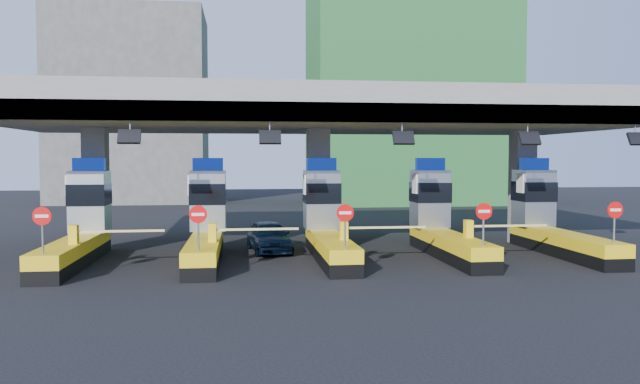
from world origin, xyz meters
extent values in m
plane|color=black|center=(0.00, 0.00, 0.00)|extent=(120.00, 120.00, 0.00)
cube|color=slate|center=(0.00, 3.00, 6.25)|extent=(28.00, 12.00, 1.50)
cube|color=#4C4C49|center=(0.00, -2.70, 5.85)|extent=(28.00, 0.60, 0.70)
cube|color=slate|center=(-10.00, 3.00, 2.75)|extent=(1.00, 1.00, 5.50)
cube|color=slate|center=(0.00, 3.00, 2.75)|extent=(1.00, 1.00, 5.50)
cube|color=slate|center=(10.00, 3.00, 2.75)|extent=(1.00, 1.00, 5.50)
cylinder|color=slate|center=(-7.50, -2.70, 5.25)|extent=(0.06, 0.06, 0.50)
cube|color=black|center=(-7.50, -2.90, 4.90)|extent=(0.80, 0.38, 0.54)
cylinder|color=slate|center=(-2.50, -2.70, 5.25)|extent=(0.06, 0.06, 0.50)
cube|color=black|center=(-2.50, -2.90, 4.90)|extent=(0.80, 0.38, 0.54)
cylinder|color=slate|center=(2.50, -2.70, 5.25)|extent=(0.06, 0.06, 0.50)
cube|color=black|center=(2.50, -2.90, 4.90)|extent=(0.80, 0.38, 0.54)
cylinder|color=slate|center=(7.50, -2.70, 5.25)|extent=(0.06, 0.06, 0.50)
cube|color=black|center=(7.50, -2.90, 4.90)|extent=(0.80, 0.38, 0.54)
cylinder|color=slate|center=(12.00, -2.70, 5.25)|extent=(0.06, 0.06, 0.50)
cube|color=black|center=(12.00, -2.90, 4.90)|extent=(0.80, 0.38, 0.54)
cube|color=black|center=(-10.00, -1.00, 0.25)|extent=(1.20, 8.00, 0.50)
cube|color=#E5B70C|center=(-10.00, -1.00, 0.75)|extent=(1.20, 8.00, 0.50)
cube|color=#9EA3A8|center=(-10.00, 1.80, 2.30)|extent=(1.50, 1.50, 2.60)
cube|color=black|center=(-10.00, 1.78, 2.60)|extent=(1.56, 1.56, 0.90)
cube|color=#0C2DBF|center=(-10.00, 1.80, 3.88)|extent=(1.30, 0.35, 0.55)
cube|color=white|center=(-10.80, 1.50, 3.00)|extent=(0.06, 0.70, 0.90)
cylinder|color=slate|center=(-10.00, -4.60, 1.65)|extent=(0.07, 0.07, 1.30)
cylinder|color=red|center=(-10.00, -4.63, 2.25)|extent=(0.60, 0.04, 0.60)
cube|color=white|center=(-10.00, -4.65, 2.25)|extent=(0.42, 0.02, 0.10)
cube|color=#E5B70C|center=(-9.65, -2.20, 1.35)|extent=(0.30, 0.35, 0.70)
cube|color=white|center=(-8.00, -2.20, 1.45)|extent=(3.20, 0.08, 0.08)
cube|color=black|center=(-5.00, -1.00, 0.25)|extent=(1.20, 8.00, 0.50)
cube|color=#E5B70C|center=(-5.00, -1.00, 0.75)|extent=(1.20, 8.00, 0.50)
cube|color=#9EA3A8|center=(-5.00, 1.80, 2.30)|extent=(1.50, 1.50, 2.60)
cube|color=black|center=(-5.00, 1.78, 2.60)|extent=(1.56, 1.56, 0.90)
cube|color=#0C2DBF|center=(-5.00, 1.80, 3.88)|extent=(1.30, 0.35, 0.55)
cube|color=white|center=(-5.80, 1.50, 3.00)|extent=(0.06, 0.70, 0.90)
cylinder|color=slate|center=(-5.00, -4.60, 1.65)|extent=(0.07, 0.07, 1.30)
cylinder|color=red|center=(-5.00, -4.63, 2.25)|extent=(0.60, 0.04, 0.60)
cube|color=white|center=(-5.00, -4.65, 2.25)|extent=(0.42, 0.02, 0.10)
cube|color=#E5B70C|center=(-4.65, -2.20, 1.35)|extent=(0.30, 0.35, 0.70)
cube|color=white|center=(-3.00, -2.20, 1.45)|extent=(3.20, 0.08, 0.08)
cube|color=black|center=(0.00, -1.00, 0.25)|extent=(1.20, 8.00, 0.50)
cube|color=#E5B70C|center=(0.00, -1.00, 0.75)|extent=(1.20, 8.00, 0.50)
cube|color=#9EA3A8|center=(0.00, 1.80, 2.30)|extent=(1.50, 1.50, 2.60)
cube|color=black|center=(0.00, 1.78, 2.60)|extent=(1.56, 1.56, 0.90)
cube|color=#0C2DBF|center=(0.00, 1.80, 3.88)|extent=(1.30, 0.35, 0.55)
cube|color=white|center=(-0.80, 1.50, 3.00)|extent=(0.06, 0.70, 0.90)
cylinder|color=slate|center=(0.00, -4.60, 1.65)|extent=(0.07, 0.07, 1.30)
cylinder|color=red|center=(0.00, -4.63, 2.25)|extent=(0.60, 0.04, 0.60)
cube|color=white|center=(0.00, -4.65, 2.25)|extent=(0.42, 0.02, 0.10)
cube|color=#E5B70C|center=(0.35, -2.20, 1.35)|extent=(0.30, 0.35, 0.70)
cube|color=white|center=(2.00, -2.20, 1.45)|extent=(3.20, 0.08, 0.08)
cube|color=black|center=(5.00, -1.00, 0.25)|extent=(1.20, 8.00, 0.50)
cube|color=#E5B70C|center=(5.00, -1.00, 0.75)|extent=(1.20, 8.00, 0.50)
cube|color=#9EA3A8|center=(5.00, 1.80, 2.30)|extent=(1.50, 1.50, 2.60)
cube|color=black|center=(5.00, 1.78, 2.60)|extent=(1.56, 1.56, 0.90)
cube|color=#0C2DBF|center=(5.00, 1.80, 3.88)|extent=(1.30, 0.35, 0.55)
cube|color=white|center=(4.20, 1.50, 3.00)|extent=(0.06, 0.70, 0.90)
cylinder|color=slate|center=(5.00, -4.60, 1.65)|extent=(0.07, 0.07, 1.30)
cylinder|color=red|center=(5.00, -4.63, 2.25)|extent=(0.60, 0.04, 0.60)
cube|color=white|center=(5.00, -4.65, 2.25)|extent=(0.42, 0.02, 0.10)
cube|color=#E5B70C|center=(5.35, -2.20, 1.35)|extent=(0.30, 0.35, 0.70)
cube|color=white|center=(7.00, -2.20, 1.45)|extent=(3.20, 0.08, 0.08)
cube|color=black|center=(10.00, -1.00, 0.25)|extent=(1.20, 8.00, 0.50)
cube|color=#E5B70C|center=(10.00, -1.00, 0.75)|extent=(1.20, 8.00, 0.50)
cube|color=#9EA3A8|center=(10.00, 1.80, 2.30)|extent=(1.50, 1.50, 2.60)
cube|color=black|center=(10.00, 1.78, 2.60)|extent=(1.56, 1.56, 0.90)
cube|color=#0C2DBF|center=(10.00, 1.80, 3.88)|extent=(1.30, 0.35, 0.55)
cube|color=white|center=(9.20, 1.50, 3.00)|extent=(0.06, 0.70, 0.90)
cylinder|color=slate|center=(10.00, -4.60, 1.65)|extent=(0.07, 0.07, 1.30)
cylinder|color=red|center=(10.00, -4.63, 2.25)|extent=(0.60, 0.04, 0.60)
cube|color=white|center=(10.00, -4.65, 2.25)|extent=(0.42, 0.02, 0.10)
cube|color=#E5B70C|center=(10.35, -2.20, 1.35)|extent=(0.30, 0.35, 0.70)
cube|color=white|center=(12.00, -2.20, 1.45)|extent=(3.20, 0.08, 0.08)
cube|color=#1E5926|center=(12.00, 32.00, 14.00)|extent=(18.00, 12.00, 28.00)
cube|color=#4C4C49|center=(-14.00, 36.00, 9.00)|extent=(14.00, 10.00, 18.00)
imported|color=black|center=(-2.36, 1.69, 0.69)|extent=(2.11, 4.22, 1.38)
camera|label=1|loc=(-3.53, -25.79, 4.10)|focal=35.00mm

